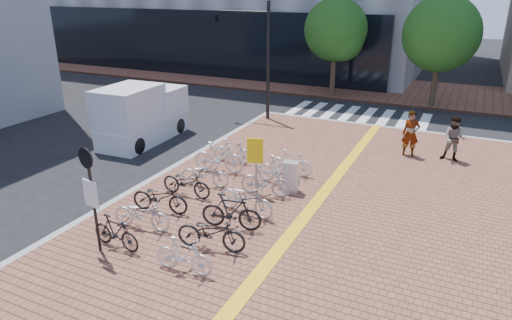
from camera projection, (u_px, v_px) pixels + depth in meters
The scene contains 26 objects.
ground at pixel (226, 227), 13.50m from camera, with size 120.00×120.00×0.00m, color black.
kerb_north at pixel (398, 130), 22.39m from camera, with size 14.00×0.25×0.15m, color gray.
far_sidewalk at pixel (375, 89), 31.18m from camera, with size 70.00×8.00×0.15m, color brown.
crosswalk at pixel (357, 115), 25.10m from camera, with size 7.50×4.00×0.01m.
street_trees at pixel (461, 37), 24.73m from camera, with size 16.20×4.60×6.35m.
bike_0 at pixel (116, 232), 12.00m from camera, with size 0.44×1.55×0.93m, color black.
bike_1 at pixel (142, 214), 12.97m from camera, with size 0.62×1.78×0.94m, color silver.
bike_2 at pixel (160, 197), 13.93m from camera, with size 0.64×1.84×0.97m, color black.
bike_3 at pixel (186, 182), 15.02m from camera, with size 0.63×1.81×0.95m, color black.
bike_4 at pixel (205, 174), 15.75m from camera, with size 0.61×1.74×0.91m, color silver.
bike_5 at pixel (219, 157), 16.89m from camera, with size 0.55×1.94×1.17m, color silver.
bike_6 at pixel (232, 151), 17.88m from camera, with size 0.45×1.58×0.95m, color silver.
bike_7 at pixel (184, 256), 10.96m from camera, with size 0.44×1.55×0.93m, color silver.
bike_8 at pixel (211, 232), 11.93m from camera, with size 0.66×1.89×1.00m, color black.
bike_9 at pixel (231, 212), 12.94m from camera, with size 0.50×1.79×1.07m, color black.
bike_10 at pixel (246, 198), 13.81m from camera, with size 0.69×1.97×1.03m, color #B9B8BD.
bike_11 at pixel (265, 181), 15.00m from camera, with size 0.49×1.72×1.03m, color #A5A5A9.
bike_12 at pixel (279, 171), 15.81m from camera, with size 0.49×1.73×1.04m, color silver.
bike_13 at pixel (291, 163), 16.67m from camera, with size 0.45×1.60×0.96m, color white.
pedestrian_a at pixel (411, 134), 18.45m from camera, with size 0.68×0.45×1.87m, color gray.
pedestrian_b at pixel (454, 139), 17.91m from camera, with size 0.88×0.69×1.81m, color #474D59.
utility_box at pixel (291, 177), 15.29m from camera, with size 0.49×0.36×1.08m, color silver.
yellow_sign at pixel (256, 156), 14.83m from camera, with size 0.52×0.20×1.95m.
notice_sign at pixel (91, 188), 11.36m from camera, with size 0.53×0.17×2.89m.
traffic_light_pole at pixel (244, 38), 23.11m from camera, with size 3.15×1.21×5.86m.
box_truck at pixel (141, 115), 20.57m from camera, with size 2.15×4.62×2.62m.
Camera 1 is at (5.94, -10.35, 6.68)m, focal length 32.00 mm.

